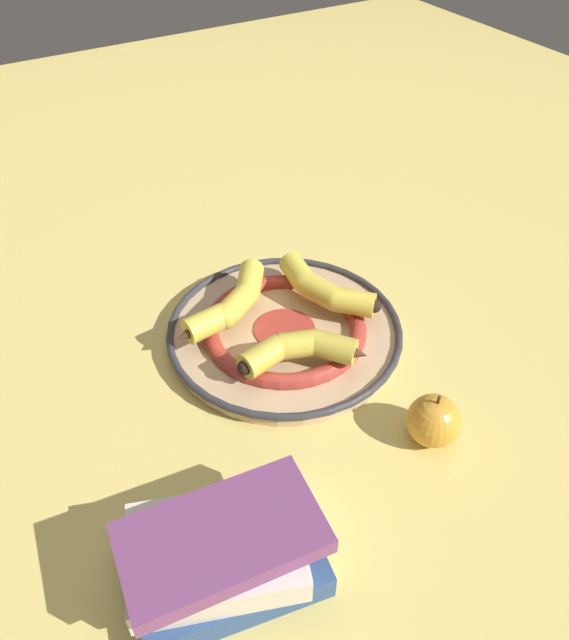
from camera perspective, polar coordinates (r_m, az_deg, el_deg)
name	(u,v)px	position (r m, az deg, el deg)	size (l,w,h in m)	color
ground_plane	(263,329)	(0.97, -1.96, -0.83)	(2.80, 2.80, 0.00)	#E5CC6B
decorative_bowl	(284,331)	(0.95, 0.00, -0.97)	(0.36, 0.36, 0.03)	tan
banana_a	(231,304)	(0.94, -4.93, 1.42)	(0.12, 0.19, 0.04)	yellow
banana_b	(321,287)	(0.97, 3.38, 3.00)	(0.19, 0.09, 0.04)	yellow
banana_c	(300,349)	(0.86, 1.46, -2.71)	(0.11, 0.18, 0.04)	gold
book_stack	(223,551)	(0.70, -5.64, -20.28)	(0.18, 0.23, 0.09)	#2D4C84
apple	(434,421)	(0.82, 13.47, -8.95)	(0.07, 0.07, 0.08)	gold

